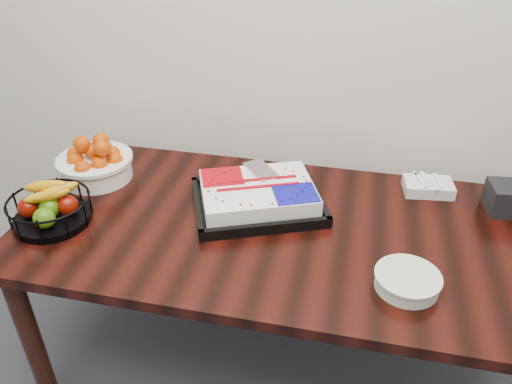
% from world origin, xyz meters
% --- Properties ---
extents(table, '(1.80, 0.90, 0.75)m').
position_xyz_m(table, '(0.00, 2.00, 0.66)').
color(table, black).
rests_on(table, ground).
extents(cake_tray, '(0.56, 0.51, 0.10)m').
position_xyz_m(cake_tray, '(-0.09, 2.10, 0.79)').
color(cake_tray, black).
rests_on(cake_tray, table).
extents(tangerine_bowl, '(0.30, 0.30, 0.19)m').
position_xyz_m(tangerine_bowl, '(-0.77, 2.16, 0.83)').
color(tangerine_bowl, white).
rests_on(tangerine_bowl, table).
extents(fruit_basket, '(0.28, 0.28, 0.15)m').
position_xyz_m(fruit_basket, '(-0.77, 1.85, 0.81)').
color(fruit_basket, black).
rests_on(fruit_basket, table).
extents(plate_stack, '(0.20, 0.20, 0.05)m').
position_xyz_m(plate_stack, '(0.43, 1.78, 0.77)').
color(plate_stack, white).
rests_on(plate_stack, table).
extents(fork_bag, '(0.19, 0.14, 0.05)m').
position_xyz_m(fork_bag, '(0.53, 2.34, 0.78)').
color(fork_bag, silver).
rests_on(fork_bag, table).
extents(napkin_box, '(0.16, 0.14, 0.10)m').
position_xyz_m(napkin_box, '(0.80, 2.27, 0.80)').
color(napkin_box, black).
rests_on(napkin_box, table).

